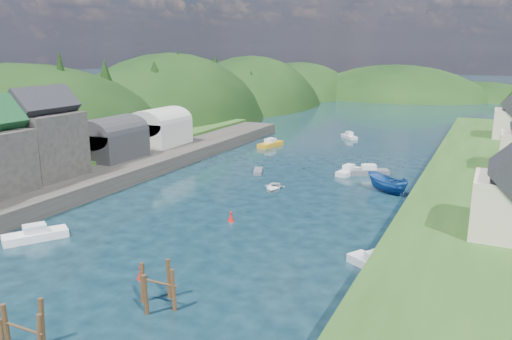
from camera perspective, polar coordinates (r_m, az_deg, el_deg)
The scene contains 13 objects.
ground at distance 79.02m, azimuth 6.91°, elevation 0.60°, with size 600.00×600.00×0.00m, color black.
hillside_left at distance 122.86m, azimuth -9.50°, elevation 1.40°, with size 44.00×245.56×52.00m.
far_hills at distance 200.43m, azimuth 18.74°, elevation 4.81°, with size 103.00×68.00×44.00m.
hill_trees at distance 91.34m, azimuth 9.43°, elevation 9.34°, with size 90.59×147.22×12.36m.
quay_left at distance 66.92m, azimuth -22.04°, elevation -1.85°, with size 12.00×110.00×2.00m, color #2D2B28.
terrace_left_grass at distance 72.09m, azimuth -25.84°, elevation -0.96°, with size 12.00×110.00×2.50m, color #234719.
boat_sheds at distance 80.91m, azimuth -13.40°, elevation 4.44°, with size 7.00×21.00×7.50m.
terrace_right at distance 65.17m, azimuth 25.21°, elevation -2.39°, with size 16.00×120.00×2.40m, color #234719.
piling_cluster_near at distance 33.99m, azimuth -25.09°, elevation -16.86°, with size 3.35×3.11×3.65m.
piling_cluster_far at distance 36.88m, azimuth -11.16°, elevation -13.27°, with size 3.24×3.02×3.62m.
channel_buoy_near at distance 41.36m, azimuth -13.02°, elevation -11.45°, with size 0.70×0.70×1.10m.
channel_buoy_far at distance 52.99m, azimuth -2.89°, elevation -5.39°, with size 0.70×0.70×1.10m.
moored_boats at distance 54.47m, azimuth -1.45°, elevation -4.58°, with size 36.09×96.03×2.43m.
Camera 1 is at (24.43, -23.00, 17.84)m, focal length 35.00 mm.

